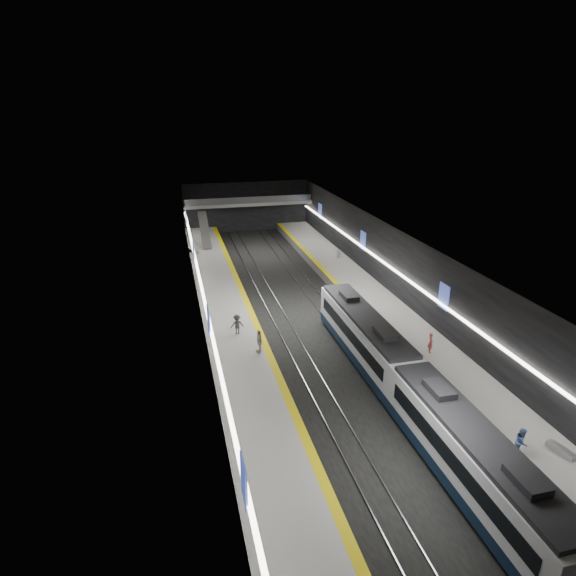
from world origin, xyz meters
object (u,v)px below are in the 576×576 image
object	(u,v)px
passenger_right_b	(521,442)
passenger_right_a	(431,343)
bench_right_near	(561,450)
escalator	(205,230)
passenger_left_b	(237,324)
bench_left_far	(193,251)
passenger_left_a	(259,341)
bench_right_far	(339,255)
train	(407,384)

from	to	relation	value
passenger_right_b	passenger_right_a	bearing A→B (deg)	41.73
bench_right_near	passenger_right_a	distance (m)	12.72
bench_right_near	passenger_right_b	size ratio (longest dim) A/B	0.92
escalator	passenger_right_a	size ratio (longest dim) A/B	4.68
bench_right_near	passenger_left_b	world-z (taller)	passenger_left_b
bench_left_far	passenger_right_a	xyz separation A→B (m)	(16.90, -32.42, 0.60)
bench_right_near	passenger_left_a	distance (m)	21.70
bench_left_far	passenger_right_b	bearing A→B (deg)	-92.66
passenger_right_b	passenger_left_b	distance (m)	23.49
bench_right_near	bench_right_far	xyz separation A→B (m)	(0.30, 38.89, 0.00)
bench_right_near	bench_right_far	size ratio (longest dim) A/B	1.00
bench_right_near	passenger_right_a	bearing A→B (deg)	81.60
bench_right_far	passenger_left_b	world-z (taller)	passenger_left_b
escalator	passenger_right_a	xyz separation A→B (m)	(14.90, -36.84, -1.05)
bench_right_near	passenger_left_b	size ratio (longest dim) A/B	0.91
bench_left_far	passenger_right_a	size ratio (longest dim) A/B	1.20
escalator	bench_left_far	world-z (taller)	escalator
bench_right_far	passenger_right_a	xyz separation A→B (m)	(-1.56, -26.25, 0.65)
passenger_right_b	passenger_left_a	distance (m)	19.77
train	passenger_right_a	bearing A→B (deg)	48.23
train	passenger_right_b	bearing A→B (deg)	-60.69
bench_left_far	bench_right_far	bearing A→B (deg)	-40.58
bench_right_near	bench_right_far	bearing A→B (deg)	75.44
escalator	passenger_left_a	world-z (taller)	escalator
passenger_right_b	escalator	bearing A→B (deg)	62.74
passenger_right_a	bench_right_near	bearing A→B (deg)	-159.16
escalator	bench_right_near	xyz separation A→B (m)	(16.16, -49.48, -1.70)
passenger_right_a	passenger_left_b	size ratio (longest dim) A/B	0.95
bench_right_near	passenger_left_a	world-z (taller)	passenger_left_a
train	passenger_left_a	bearing A→B (deg)	133.89
bench_left_far	passenger_right_b	distance (m)	47.30
passenger_left_a	passenger_left_b	bearing A→B (deg)	-166.69
bench_right_near	bench_left_far	bearing A→B (deg)	97.83
bench_right_far	passenger_right_b	xyz separation A→B (m)	(-2.70, -38.43, 0.69)
escalator	bench_right_far	distance (m)	19.64
passenger_right_a	escalator	bearing A→B (deg)	37.14
passenger_right_a	train	bearing A→B (deg)	153.34
bench_left_far	passenger_right_b	size ratio (longest dim) A/B	1.15
passenger_left_a	bench_left_far	bearing A→B (deg)	-178.47
passenger_right_b	bench_right_near	bearing A→B (deg)	-53.88
train	bench_right_far	xyz separation A→B (m)	(6.46, 31.73, -1.00)
passenger_right_a	passenger_right_b	size ratio (longest dim) A/B	0.96
escalator	passenger_right_b	xyz separation A→B (m)	(13.76, -49.02, -1.01)
escalator	train	bearing A→B (deg)	-76.71
bench_right_far	passenger_right_a	world-z (taller)	passenger_right_a
passenger_left_b	passenger_left_a	bearing A→B (deg)	102.79
train	passenger_right_a	size ratio (longest dim) A/B	17.58
escalator	bench_right_near	bearing A→B (deg)	-71.91
passenger_left_a	escalator	bearing A→B (deg)	177.23
passenger_right_a	passenger_right_b	distance (m)	12.23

